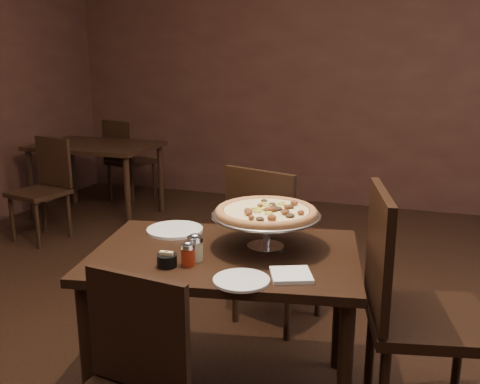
% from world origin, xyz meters
% --- Properties ---
extents(room, '(6.04, 7.04, 2.84)m').
position_xyz_m(room, '(0.06, 0.03, 1.40)').
color(room, black).
rests_on(room, ground).
extents(dining_table, '(1.23, 0.93, 0.70)m').
position_xyz_m(dining_table, '(-0.08, 0.07, 0.61)').
color(dining_table, black).
rests_on(dining_table, ground).
extents(background_table, '(1.12, 0.75, 0.70)m').
position_xyz_m(background_table, '(-2.20, 2.32, 0.61)').
color(background_table, black).
rests_on(background_table, ground).
extents(pizza_stand, '(0.47, 0.47, 0.19)m').
position_xyz_m(pizza_stand, '(0.06, 0.17, 0.86)').
color(pizza_stand, silver).
rests_on(pizza_stand, dining_table).
extents(parmesan_shaker, '(0.07, 0.07, 0.11)m').
position_xyz_m(parmesan_shaker, '(-0.16, -0.06, 0.75)').
color(parmesan_shaker, beige).
rests_on(parmesan_shaker, dining_table).
extents(pepper_flake_shaker, '(0.06, 0.06, 0.10)m').
position_xyz_m(pepper_flake_shaker, '(-0.17, -0.12, 0.74)').
color(pepper_flake_shaker, maroon).
rests_on(pepper_flake_shaker, dining_table).
extents(packet_caddy, '(0.08, 0.08, 0.06)m').
position_xyz_m(packet_caddy, '(-0.25, -0.16, 0.72)').
color(packet_caddy, black).
rests_on(packet_caddy, dining_table).
extents(napkin_stack, '(0.19, 0.19, 0.02)m').
position_xyz_m(napkin_stack, '(0.24, -0.10, 0.70)').
color(napkin_stack, white).
rests_on(napkin_stack, dining_table).
extents(plate_left, '(0.26, 0.26, 0.01)m').
position_xyz_m(plate_left, '(-0.40, 0.25, 0.70)').
color(plate_left, silver).
rests_on(plate_left, dining_table).
extents(plate_near, '(0.21, 0.21, 0.01)m').
position_xyz_m(plate_near, '(0.08, -0.20, 0.70)').
color(plate_near, silver).
rests_on(plate_near, dining_table).
extents(serving_spatula, '(0.13, 0.13, 0.02)m').
position_xyz_m(serving_spatula, '(0.11, 0.09, 0.85)').
color(serving_spatula, silver).
rests_on(serving_spatula, pizza_stand).
extents(chair_far, '(0.55, 0.55, 0.93)m').
position_xyz_m(chair_far, '(-0.08, 0.79, 0.51)').
color(chair_far, black).
rests_on(chair_far, ground).
extents(chair_side, '(0.56, 0.56, 1.01)m').
position_xyz_m(chair_side, '(0.67, 0.13, 0.55)').
color(chair_side, black).
rests_on(chair_side, ground).
extents(bg_chair_far, '(0.49, 0.49, 0.86)m').
position_xyz_m(bg_chair_far, '(-2.22, 2.89, 0.47)').
color(bg_chair_far, black).
rests_on(bg_chair_far, ground).
extents(bg_chair_near, '(0.47, 0.47, 0.84)m').
position_xyz_m(bg_chair_near, '(-2.26, 1.64, 0.46)').
color(bg_chair_near, black).
rests_on(bg_chair_near, ground).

